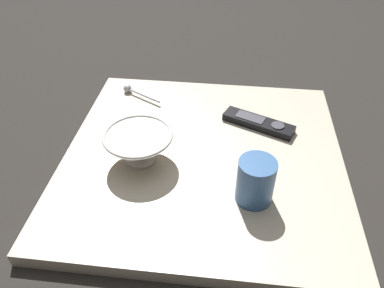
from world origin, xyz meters
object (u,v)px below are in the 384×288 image
(cereal_bowl, at_px, (139,146))
(coffee_mug, at_px, (255,181))
(teaspoon, at_px, (131,90))
(tv_remote_near, at_px, (258,123))

(cereal_bowl, relative_size, coffee_mug, 1.63)
(teaspoon, bearing_deg, cereal_bowl, -72.38)
(cereal_bowl, xyz_separation_m, tv_remote_near, (0.27, 0.16, -0.03))
(teaspoon, relative_size, tv_remote_near, 0.63)
(coffee_mug, relative_size, tv_remote_near, 0.52)
(tv_remote_near, bearing_deg, coffee_mug, -93.47)
(teaspoon, xyz_separation_m, tv_remote_near, (0.35, -0.11, -0.00))
(coffee_mug, relative_size, teaspoon, 0.83)
(coffee_mug, distance_m, tv_remote_near, 0.25)
(cereal_bowl, xyz_separation_m, coffee_mug, (0.25, -0.09, 0.01))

